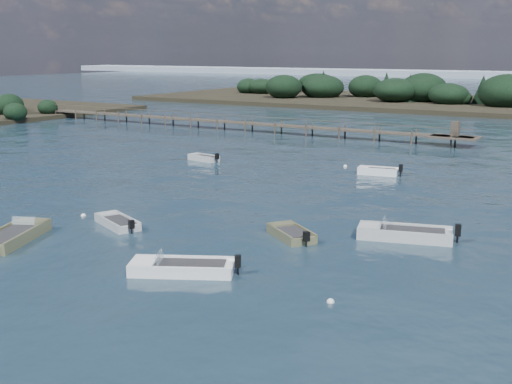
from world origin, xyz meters
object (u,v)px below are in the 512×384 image
Objects in this scene: dinghy_mid_grey at (117,224)px; tender_far_grey at (204,159)px; tender_far_white at (378,173)px; dinghy_mid_white_b at (404,236)px; jetty at (249,123)px; dinghy_near_olive at (14,238)px; dinghy_mid_white_a at (182,270)px; dinghy_extra_b at (291,235)px.

tender_far_grey is at bearing 113.05° from dinghy_mid_grey.
tender_far_white is 0.67× the size of dinghy_mid_white_b.
tender_far_grey is (-16.34, -1.79, -0.02)m from tender_far_white.
jetty is at bearing 112.10° from dinghy_mid_grey.
dinghy_mid_grey is at bearing -66.95° from tender_far_grey.
dinghy_mid_white_b reaches higher than tender_far_white.
tender_far_white reaches higher than tender_far_grey.
dinghy_near_olive is 10.86m from dinghy_mid_white_a.
dinghy_mid_white_a is 1.42× the size of dinghy_extra_b.
tender_far_grey is (-24.14, 14.97, -0.02)m from dinghy_mid_white_b.
dinghy_near_olive is 1.55× the size of dinghy_extra_b.
dinghy_mid_white_b is 48.37m from jetty.
jetty is at bearing 131.86° from dinghy_mid_white_b.
dinghy_mid_white_b is at bearing 29.55° from dinghy_extra_b.
dinghy_mid_white_b is 1.55× the size of dinghy_extra_b.
dinghy_mid_white_a is at bearing -88.28° from tender_far_white.
jetty reaches higher than dinghy_mid_grey.
dinghy_mid_grey is (-7.36, -22.88, -0.04)m from tender_far_white.
dinghy_mid_white_b is at bearing -65.04° from tender_far_white.
tender_far_white reaches higher than dinghy_mid_white_a.
dinghy_extra_b is (18.80, -18.00, -0.01)m from tender_far_grey.
dinghy_extra_b is (2.46, -19.79, -0.03)m from tender_far_white.
jetty is at bearing 118.47° from dinghy_mid_white_a.
tender_far_grey is at bearing 136.25° from dinghy_extra_b.
dinghy_mid_white_a is 0.91× the size of dinghy_mid_white_b.
tender_far_white is 19.94m from dinghy_extra_b.
dinghy_mid_white_a is 53.07m from jetty.
tender_far_grey reaches higher than dinghy_mid_grey.
tender_far_grey is (-17.16, 25.60, -0.00)m from dinghy_mid_white_a.
dinghy_mid_white_a is 1.45× the size of tender_far_grey.
dinghy_mid_grey is 16.35m from dinghy_mid_white_b.
dinghy_extra_b is (1.64, 7.60, -0.01)m from dinghy_mid_white_a.
dinghy_mid_white_b reaches higher than dinghy_mid_white_a.
dinghy_extra_b is at bearing 33.33° from dinghy_near_olive.
jetty is (-24.47, 19.26, 0.81)m from tender_far_white.
dinghy_extra_b is 0.05× the size of jetty.
dinghy_mid_white_a reaches higher than dinghy_mid_grey.
dinghy_mid_white_a is at bearing -28.86° from dinghy_mid_grey.
tender_far_white is at bearing 91.72° from dinghy_mid_white_a.
dinghy_mid_white_a is at bearing -102.18° from dinghy_extra_b.
dinghy_near_olive is at bearing -76.45° from tender_far_grey.
dinghy_mid_white_b reaches higher than tender_far_grey.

